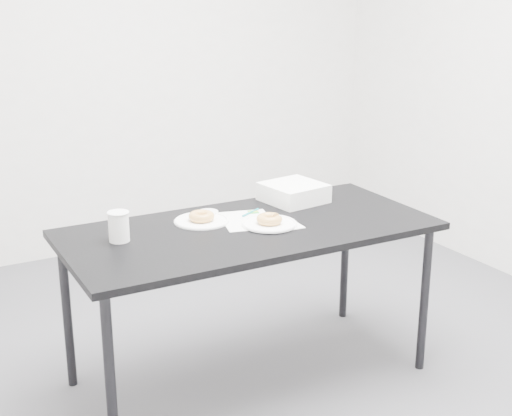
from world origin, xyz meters
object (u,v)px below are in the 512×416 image
coffee_cup (119,226)px  plate_near (269,224)px  pen (251,212)px  scorecard (247,220)px  table (249,238)px  donut_near (269,219)px  donut_far (202,216)px  plate_far (202,221)px  bakery_box (294,192)px

coffee_cup → plate_near: bearing=-11.1°
pen → coffee_cup: bearing=156.8°
scorecard → coffee_cup: size_ratio=2.23×
table → donut_near: bearing=-18.3°
table → donut_far: 0.24m
table → plate_near: plate_near is taller
scorecard → plate_far: size_ratio=1.15×
table → donut_far: bearing=135.0°
bakery_box → scorecard: bearing=-163.3°
donut_near → bakery_box: 0.40m
coffee_cup → bakery_box: bearing=8.3°
scorecard → donut_near: (0.05, -0.11, 0.03)m
plate_far → bakery_box: bearing=7.7°
scorecard → donut_far: donut_far is taller
plate_near → table: bearing=160.8°
plate_near → plate_far: bearing=141.6°
pen → plate_near: 0.19m
table → coffee_cup: size_ratio=12.83×
plate_near → coffee_cup: coffee_cup is taller
donut_near → coffee_cup: bearing=168.9°
scorecard → donut_far: size_ratio=2.46×
coffee_cup → scorecard: bearing=-1.8°
donut_near → table: bearing=160.8°
donut_near → donut_far: size_ratio=1.00×
pen → scorecard: bearing=-156.2°
table → plate_near: 0.11m
plate_near → donut_far: donut_far is taller
plate_far → plate_near: bearing=-38.4°
donut_far → plate_far: bearing=0.0°
pen → donut_near: (-0.01, -0.19, 0.02)m
donut_near → donut_far: bearing=141.6°
plate_far → coffee_cup: 0.42m
plate_near → coffee_cup: size_ratio=1.93×
plate_near → bakery_box: bakery_box is taller
table → scorecard: size_ratio=5.75×
plate_near → plate_far: plate_near is taller
coffee_cup → donut_near: bearing=-11.1°
table → coffee_cup: 0.59m
plate_near → donut_far: (-0.24, 0.19, 0.02)m
plate_near → plate_far: size_ratio=1.00×
table → bakery_box: size_ratio=6.18×
scorecard → coffee_cup: coffee_cup is taller
table → bakery_box: bearing=32.8°
donut_near → pen: bearing=87.8°
pen → coffee_cup: coffee_cup is taller
table → plate_near: bearing=-18.3°
plate_near → coffee_cup: 0.67m
table → coffee_cup: bearing=171.1°
pen → plate_near: pen is taller
coffee_cup → bakery_box: (0.94, 0.14, -0.02)m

